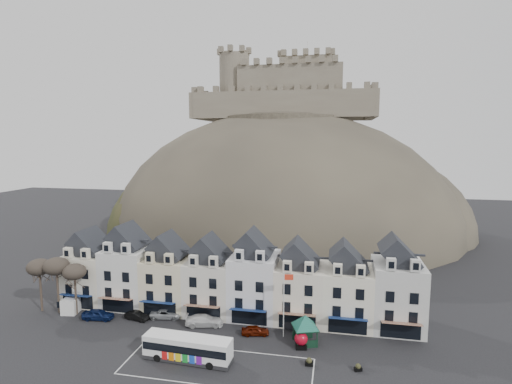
% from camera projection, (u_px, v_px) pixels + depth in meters
% --- Properties ---
extents(ground, '(300.00, 300.00, 0.00)m').
position_uv_depth(ground, '(198.00, 370.00, 45.65)').
color(ground, black).
rests_on(ground, ground).
extents(coach_bay_markings, '(22.00, 7.50, 0.01)m').
position_uv_depth(coach_bay_markings, '(218.00, 366.00, 46.47)').
color(coach_bay_markings, silver).
rests_on(coach_bay_markings, ground).
extents(townhouse_terrace, '(54.40, 9.35, 11.80)m').
position_uv_depth(townhouse_terrace, '(234.00, 279.00, 60.45)').
color(townhouse_terrace, '#ECE5CD').
rests_on(townhouse_terrace, ground).
extents(castle_hill, '(100.00, 76.00, 68.00)m').
position_uv_depth(castle_hill, '(285.00, 233.00, 112.39)').
color(castle_hill, '#38342B').
rests_on(castle_hill, ground).
extents(castle, '(50.20, 22.20, 22.00)m').
position_uv_depth(castle, '(287.00, 90.00, 114.10)').
color(castle, '#6B6151').
rests_on(castle, ground).
extents(tree_left_far, '(3.61, 3.61, 8.24)m').
position_uv_depth(tree_left_far, '(39.00, 268.00, 60.65)').
color(tree_left_far, '#362A22').
rests_on(tree_left_far, ground).
extents(tree_left_mid, '(3.78, 3.78, 8.64)m').
position_uv_depth(tree_left_mid, '(56.00, 267.00, 60.02)').
color(tree_left_mid, '#362A22').
rests_on(tree_left_mid, ground).
extents(tree_left_near, '(3.43, 3.43, 7.84)m').
position_uv_depth(tree_left_near, '(74.00, 272.00, 59.52)').
color(tree_left_near, '#362A22').
rests_on(tree_left_near, ground).
extents(bus, '(10.80, 3.04, 3.02)m').
position_uv_depth(bus, '(188.00, 347.00, 47.50)').
color(bus, '#262628').
rests_on(bus, ground).
extents(bus_shelter, '(5.72, 5.72, 3.85)m').
position_uv_depth(bus_shelter, '(305.00, 321.00, 51.31)').
color(bus_shelter, black).
rests_on(bus_shelter, ground).
extents(red_buoy, '(1.68, 1.68, 2.07)m').
position_uv_depth(red_buoy, '(301.00, 340.00, 50.44)').
color(red_buoy, black).
rests_on(red_buoy, ground).
extents(flagpole, '(1.29, 0.28, 8.96)m').
position_uv_depth(flagpole, '(284.00, 300.00, 52.77)').
color(flagpole, silver).
rests_on(flagpole, ground).
extents(white_van, '(2.95, 5.25, 2.26)m').
position_uv_depth(white_van, '(75.00, 302.00, 61.95)').
color(white_van, white).
rests_on(white_van, ground).
extents(planter_west, '(1.01, 0.68, 0.96)m').
position_uv_depth(planter_west, '(309.00, 362.00, 46.54)').
color(planter_west, black).
rests_on(planter_west, ground).
extents(planter_east, '(0.99, 0.73, 0.89)m').
position_uv_depth(planter_east, '(358.00, 368.00, 45.45)').
color(planter_east, black).
rests_on(planter_east, ground).
extents(car_navy, '(4.74, 2.35, 1.55)m').
position_uv_depth(car_navy, '(98.00, 314.00, 58.47)').
color(car_navy, '#0D1A45').
rests_on(car_navy, ground).
extents(car_black, '(3.90, 1.98, 1.23)m').
position_uv_depth(car_black, '(137.00, 316.00, 58.35)').
color(car_black, black).
rests_on(car_black, ground).
extents(car_silver, '(4.91, 2.94, 1.30)m').
position_uv_depth(car_silver, '(166.00, 314.00, 59.03)').
color(car_silver, '#A8ACB0').
rests_on(car_silver, ground).
extents(car_white, '(5.71, 3.28, 1.56)m').
position_uv_depth(car_white, '(204.00, 320.00, 56.51)').
color(car_white, white).
rests_on(car_white, ground).
extents(car_maroon, '(3.99, 2.27, 1.28)m').
position_uv_depth(car_maroon, '(255.00, 330.00, 53.85)').
color(car_maroon, '#4C1004').
rests_on(car_maroon, ground).
extents(car_charcoal, '(3.94, 2.72, 1.23)m').
position_uv_depth(car_charcoal, '(295.00, 326.00, 55.14)').
color(car_charcoal, black).
rests_on(car_charcoal, ground).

